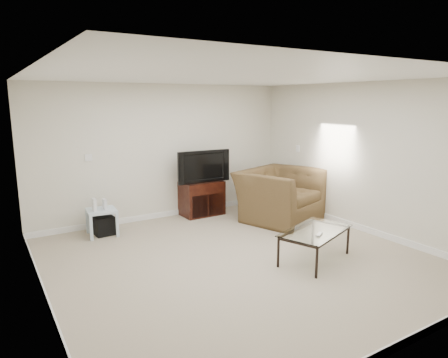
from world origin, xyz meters
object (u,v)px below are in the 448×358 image
tv_stand (201,198)px  coffee_table (315,245)px  television (202,166)px  subwoofer (104,225)px  recliner (280,187)px  side_table (102,222)px

tv_stand → coffee_table: tv_stand is taller
television → coffee_table: 2.94m
television → tv_stand: bearing=93.2°
subwoofer → coffee_table: size_ratio=0.28×
subwoofer → recliner: size_ratio=0.21×
tv_stand → recliner: (1.09, -1.08, 0.30)m
side_table → recliner: (3.08, -0.85, 0.41)m
recliner → subwoofer: bearing=145.8°
tv_stand → television: 0.64m
television → recliner: 1.55m
side_table → coffee_table: side_table is taller
tv_stand → subwoofer: bearing=-174.8°
television → side_table: size_ratio=2.18×
subwoofer → tv_stand: bearing=6.3°
side_table → tv_stand: bearing=6.6°
coffee_table → side_table: bearing=130.3°
side_table → recliner: bearing=-15.4°
television → coffee_table: bearing=-82.9°
tv_stand → side_table: tv_stand is taller
tv_stand → subwoofer: 1.98m
tv_stand → television: (0.00, -0.03, 0.64)m
television → coffee_table: (0.24, -2.83, -0.75)m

